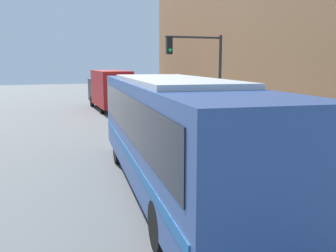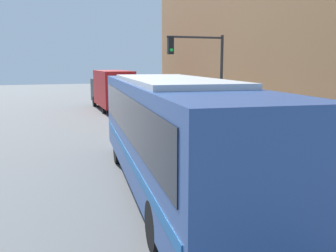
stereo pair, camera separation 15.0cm
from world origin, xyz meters
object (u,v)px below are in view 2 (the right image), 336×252
(fire_hydrant, at_px, (272,139))
(pedestrian_near_corner, at_px, (196,101))
(traffic_light_pole, at_px, (203,65))
(city_bus, at_px, (169,127))
(delivery_truck, at_px, (111,89))

(fire_hydrant, xyz_separation_m, pedestrian_near_corner, (1.27, 11.21, 0.56))
(fire_hydrant, relative_size, traffic_light_pole, 0.14)
(traffic_light_pole, distance_m, pedestrian_near_corner, 6.93)
(fire_hydrant, bearing_deg, pedestrian_near_corner, 83.55)
(fire_hydrant, height_order, traffic_light_pole, traffic_light_pole)
(city_bus, xyz_separation_m, delivery_truck, (2.08, 20.07, -0.23))
(traffic_light_pole, bearing_deg, delivery_truck, 104.60)
(fire_hydrant, bearing_deg, traffic_light_pole, 100.80)
(fire_hydrant, xyz_separation_m, traffic_light_pole, (-0.99, 5.19, 3.17))
(fire_hydrant, bearing_deg, city_bus, -149.03)
(pedestrian_near_corner, bearing_deg, city_bus, -116.16)
(city_bus, height_order, delivery_truck, city_bus)
(city_bus, relative_size, fire_hydrant, 16.55)
(city_bus, xyz_separation_m, traffic_light_pole, (5.02, 8.80, 1.72))
(delivery_truck, height_order, fire_hydrant, delivery_truck)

